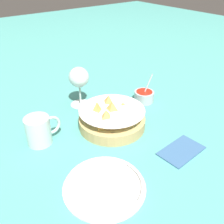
# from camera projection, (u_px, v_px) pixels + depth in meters

# --- Properties ---
(ground_plane) EXTENTS (4.00, 4.00, 0.00)m
(ground_plane) POSITION_uv_depth(u_px,v_px,m) (104.00, 123.00, 0.85)
(ground_plane) COLOR teal
(food_basket) EXTENTS (0.22, 0.22, 0.09)m
(food_basket) POSITION_uv_depth(u_px,v_px,m) (111.00, 118.00, 0.81)
(food_basket) COLOR tan
(food_basket) RESTS_ON ground_plane
(sauce_cup) EXTENTS (0.08, 0.08, 0.11)m
(sauce_cup) POSITION_uv_depth(u_px,v_px,m) (144.00, 96.00, 0.96)
(sauce_cup) COLOR #B7B7BC
(sauce_cup) RESTS_ON ground_plane
(wine_glass) EXTENTS (0.08, 0.08, 0.15)m
(wine_glass) POSITION_uv_depth(u_px,v_px,m) (79.00, 79.00, 0.90)
(wine_glass) COLOR silver
(wine_glass) RESTS_ON ground_plane
(beer_mug) EXTENTS (0.11, 0.07, 0.09)m
(beer_mug) POSITION_uv_depth(u_px,v_px,m) (39.00, 131.00, 0.74)
(beer_mug) COLOR silver
(beer_mug) RESTS_ON ground_plane
(side_plate) EXTENTS (0.20, 0.20, 0.01)m
(side_plate) POSITION_uv_depth(u_px,v_px,m) (104.00, 185.00, 0.61)
(side_plate) COLOR white
(side_plate) RESTS_ON ground_plane
(napkin) EXTENTS (0.14, 0.09, 0.01)m
(napkin) POSITION_uv_depth(u_px,v_px,m) (181.00, 150.00, 0.72)
(napkin) COLOR #38608E
(napkin) RESTS_ON ground_plane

